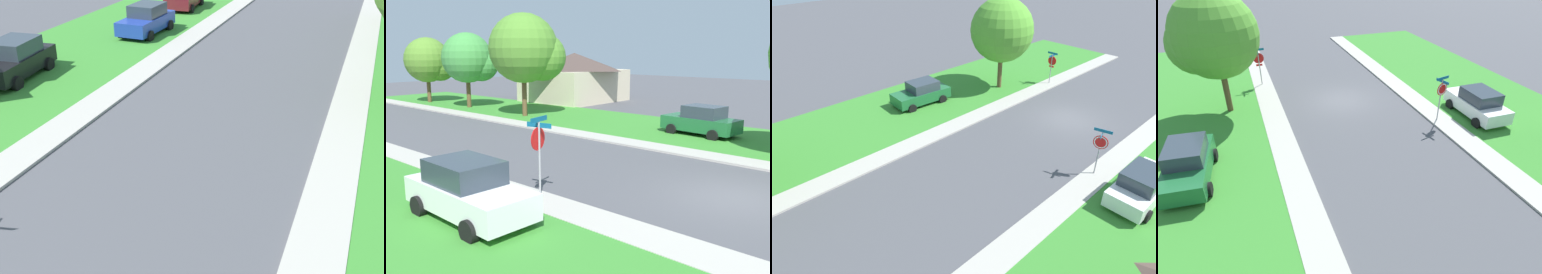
# 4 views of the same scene
# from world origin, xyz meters

# --- Properties ---
(ground_plane) EXTENTS (120.00, 120.00, 0.00)m
(ground_plane) POSITION_xyz_m (0.00, 0.00, 0.00)
(ground_plane) COLOR #4C4C51
(sidewalk_east) EXTENTS (1.40, 56.00, 0.10)m
(sidewalk_east) POSITION_xyz_m (4.70, 12.00, 0.05)
(sidewalk_east) COLOR #ADA89E
(sidewalk_east) RESTS_ON ground
(lawn_east) EXTENTS (8.00, 56.00, 0.08)m
(lawn_east) POSITION_xyz_m (9.40, 12.00, 0.04)
(lawn_east) COLOR #38842D
(lawn_east) RESTS_ON ground
(sidewalk_west) EXTENTS (1.40, 56.00, 0.10)m
(sidewalk_west) POSITION_xyz_m (-4.70, 12.00, 0.05)
(sidewalk_west) COLOR #ADA89E
(sidewalk_west) RESTS_ON ground
(stop_sign_far_corner) EXTENTS (0.90, 0.90, 2.77)m
(stop_sign_far_corner) POSITION_xyz_m (-4.49, 4.69, 1.89)
(stop_sign_far_corner) COLOR #9E9EA3
(stop_sign_far_corner) RESTS_ON ground
(car_green_driveway_right) EXTENTS (2.32, 4.44, 1.76)m
(car_green_driveway_right) POSITION_xyz_m (9.12, 5.78, 0.87)
(car_green_driveway_right) COLOR #1E6033
(car_green_driveway_right) RESTS_ON ground
(car_white_behind_trees) EXTENTS (2.10, 4.33, 1.76)m
(car_white_behind_trees) POSITION_xyz_m (-7.02, 4.96, 0.87)
(car_white_behind_trees) COLOR white
(car_white_behind_trees) RESTS_ON ground
(tree_sidewalk_far) EXTENTS (4.48, 4.17, 6.31)m
(tree_sidewalk_far) POSITION_xyz_m (7.48, 25.97, 4.09)
(tree_sidewalk_far) COLOR brown
(tree_sidewalk_far) RESTS_ON ground
(tree_across_left) EXTENTS (5.38, 5.00, 7.49)m
(tree_across_left) POSITION_xyz_m (7.45, 18.66, 4.82)
(tree_across_left) COLOR brown
(tree_across_left) RESTS_ON ground
(tree_corner_large) EXTENTS (4.42, 4.11, 6.02)m
(tree_corner_large) POSITION_xyz_m (7.16, 31.97, 3.83)
(tree_corner_large) COLOR brown
(tree_corner_large) RESTS_ON ground
(house_right_setback) EXTENTS (9.20, 8.03, 4.60)m
(house_right_setback) POSITION_xyz_m (17.16, 23.05, 2.38)
(house_right_setback) COLOR beige
(house_right_setback) RESTS_ON ground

